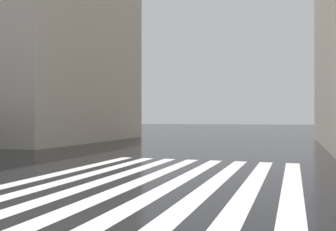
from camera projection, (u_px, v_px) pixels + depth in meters
name	position (u px, v px, depth m)	size (l,w,h in m)	color
zebra_crossing	(147.00, 187.00, 9.62)	(13.00, 7.50, 0.01)	silver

